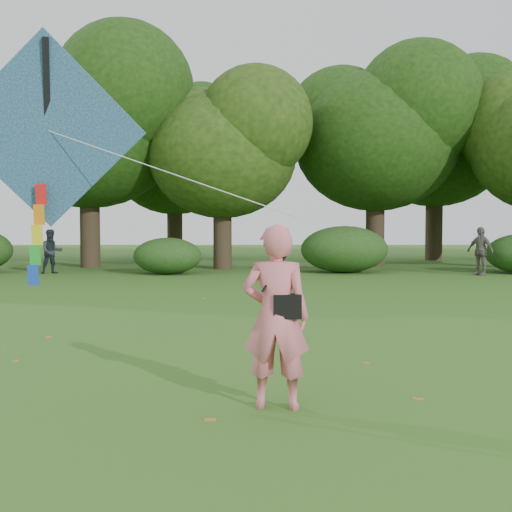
{
  "coord_description": "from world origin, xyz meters",
  "views": [
    {
      "loc": [
        -0.61,
        -7.8,
        2.01
      ],
      "look_at": [
        -0.59,
        2.0,
        1.5
      ],
      "focal_mm": 45.0,
      "sensor_mm": 36.0,
      "label": 1
    }
  ],
  "objects_px": {
    "man_kite_flyer": "(276,317)",
    "flying_kite": "(47,134)",
    "bystander_left": "(52,252)",
    "bystander_right": "(480,251)"
  },
  "relations": [
    {
      "from": "man_kite_flyer",
      "to": "flying_kite",
      "type": "distance_m",
      "value": 3.82
    },
    {
      "from": "bystander_left",
      "to": "bystander_right",
      "type": "xyz_separation_m",
      "value": [
        16.58,
        -0.74,
        0.05
      ]
    },
    {
      "from": "man_kite_flyer",
      "to": "bystander_left",
      "type": "bearing_deg",
      "value": -58.66
    },
    {
      "from": "man_kite_flyer",
      "to": "flying_kite",
      "type": "xyz_separation_m",
      "value": [
        -2.87,
        1.35,
        2.14
      ]
    },
    {
      "from": "bystander_right",
      "to": "flying_kite",
      "type": "xyz_separation_m",
      "value": [
        -11.25,
        -16.16,
        2.22
      ]
    },
    {
      "from": "flying_kite",
      "to": "bystander_right",
      "type": "bearing_deg",
      "value": 55.17
    },
    {
      "from": "bystander_left",
      "to": "flying_kite",
      "type": "distance_m",
      "value": 17.87
    },
    {
      "from": "bystander_right",
      "to": "flying_kite",
      "type": "height_order",
      "value": "flying_kite"
    },
    {
      "from": "man_kite_flyer",
      "to": "bystander_right",
      "type": "distance_m",
      "value": 19.42
    },
    {
      "from": "flying_kite",
      "to": "man_kite_flyer",
      "type": "bearing_deg",
      "value": -25.27
    }
  ]
}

